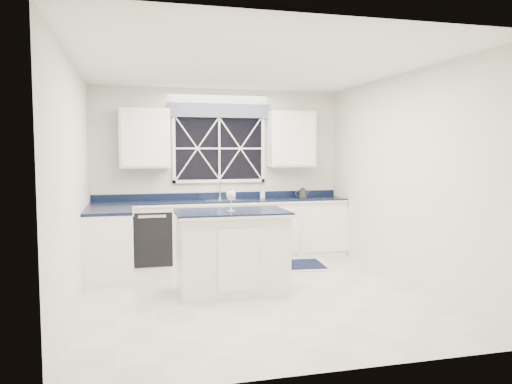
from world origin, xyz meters
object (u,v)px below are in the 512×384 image
object	(u,v)px
soap_bottle	(262,193)
kettle	(303,193)
island	(232,251)
faucet	(220,189)
wine_glass	(231,196)
dishwasher	(152,236)

from	to	relation	value
soap_bottle	kettle	bearing A→B (deg)	-11.47
island	soap_bottle	bearing A→B (deg)	65.76
faucet	wine_glass	xyz separation A→B (m)	(-0.24, -2.06, 0.08)
faucet	island	world-z (taller)	faucet
faucet	kettle	world-z (taller)	faucet
faucet	soap_bottle	size ratio (longest dim) A/B	1.74
kettle	wine_glass	size ratio (longest dim) A/B	0.93
faucet	wine_glass	size ratio (longest dim) A/B	1.14
island	wine_glass	size ratio (longest dim) A/B	5.02
wine_glass	soap_bottle	distance (m)	2.28
faucet	soap_bottle	world-z (taller)	faucet
dishwasher	wine_glass	size ratio (longest dim) A/B	3.09
wine_glass	soap_bottle	bearing A→B (deg)	65.49
soap_bottle	dishwasher	bearing A→B (deg)	-173.38
dishwasher	faucet	size ratio (longest dim) A/B	2.72
dishwasher	island	world-z (taller)	island
island	wine_glass	bearing A→B (deg)	-120.16
dishwasher	island	bearing A→B (deg)	-64.52
dishwasher	soap_bottle	size ratio (longest dim) A/B	4.73
dishwasher	kettle	size ratio (longest dim) A/B	3.31
dishwasher	faucet	distance (m)	1.31
soap_bottle	faucet	bearing A→B (deg)	-178.78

